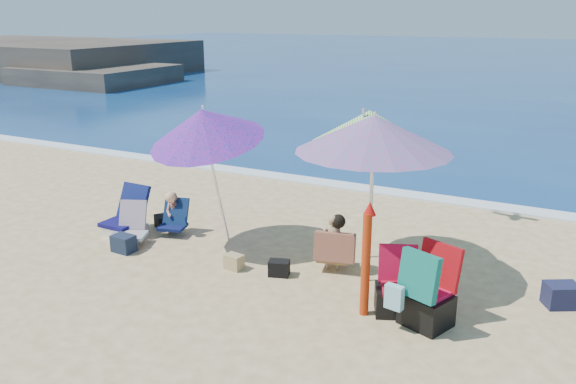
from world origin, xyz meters
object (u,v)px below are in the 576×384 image
at_px(chair_navy, 126,222).
at_px(camp_chair_left, 395,294).
at_px(umbrella_turquoise, 374,134).
at_px(furled_umbrella, 367,254).
at_px(person_left, 175,213).
at_px(camp_chair_right, 425,297).
at_px(umbrella_blue, 204,126).
at_px(person_center, 334,244).
at_px(chair_rainbow, 130,230).
at_px(umbrella_striped, 369,128).

relative_size(chair_navy, camp_chair_left, 0.96).
bearing_deg(chair_navy, camp_chair_left, -6.51).
distance_m(umbrella_turquoise, furled_umbrella, 1.63).
xyz_separation_m(umbrella_turquoise, person_left, (-3.58, 0.26, -1.75)).
bearing_deg(chair_navy, umbrella_turquoise, 2.10).
xyz_separation_m(camp_chair_left, camp_chair_right, (0.41, -0.14, 0.12)).
distance_m(umbrella_blue, camp_chair_left, 3.78).
relative_size(furled_umbrella, person_center, 1.71).
relative_size(umbrella_blue, person_center, 2.82).
relative_size(chair_navy, camp_chair_right, 0.79).
bearing_deg(camp_chair_right, umbrella_blue, 167.63).
relative_size(umbrella_blue, chair_rainbow, 3.03).
bearing_deg(chair_rainbow, person_center, 7.15).
height_order(umbrella_blue, furled_umbrella, umbrella_blue).
relative_size(umbrella_turquoise, chair_rainbow, 3.05).
distance_m(umbrella_striped, umbrella_blue, 2.48).
xyz_separation_m(umbrella_turquoise, camp_chair_left, (0.62, -0.72, -1.85)).
relative_size(umbrella_striped, umbrella_blue, 0.96).
distance_m(furled_umbrella, camp_chair_right, 0.86).
bearing_deg(umbrella_striped, camp_chair_right, -48.84).
bearing_deg(camp_chair_right, umbrella_striped, 131.16).
xyz_separation_m(chair_navy, chair_rainbow, (0.25, -0.19, -0.05)).
bearing_deg(furled_umbrella, umbrella_blue, 163.35).
bearing_deg(umbrella_striped, umbrella_turquoise, -66.04).
bearing_deg(umbrella_blue, camp_chair_left, -11.45).
distance_m(umbrella_turquoise, camp_chair_left, 2.08).
relative_size(camp_chair_right, person_center, 1.18).
relative_size(umbrella_striped, chair_navy, 2.90).
distance_m(umbrella_blue, furled_umbrella, 3.31).
bearing_deg(chair_rainbow, umbrella_striped, 14.82).
height_order(chair_navy, person_left, chair_navy).
relative_size(umbrella_turquoise, umbrella_striped, 1.04).
bearing_deg(umbrella_blue, umbrella_striped, 16.39).
bearing_deg(chair_navy, person_center, 3.79).
distance_m(umbrella_striped, camp_chair_left, 2.43).
bearing_deg(umbrella_blue, umbrella_turquoise, 1.12).
distance_m(umbrella_blue, person_center, 2.63).
bearing_deg(chair_navy, camp_chair_right, -7.55).
bearing_deg(umbrella_turquoise, person_center, 170.99).
distance_m(umbrella_turquoise, umbrella_striped, 0.71).
distance_m(camp_chair_right, person_left, 4.75).
bearing_deg(person_left, camp_chair_left, -13.09).
bearing_deg(chair_navy, chair_rainbow, -37.43).
relative_size(umbrella_striped, chair_rainbow, 2.92).
bearing_deg(chair_navy, umbrella_blue, 3.70).
height_order(umbrella_striped, furled_umbrella, umbrella_striped).
distance_m(chair_navy, person_left, 0.83).
xyz_separation_m(chair_rainbow, camp_chair_right, (5.07, -0.52, 0.20)).
xyz_separation_m(umbrella_striped, camp_chair_left, (0.91, -1.36, -1.80)).
distance_m(umbrella_turquoise, camp_chair_right, 2.20).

